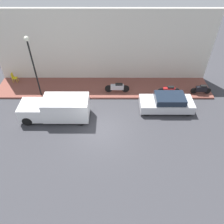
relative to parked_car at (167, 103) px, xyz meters
The scene contains 10 objects.
ground_plane 5.76m from the parked_car, 114.38° to the left, with size 60.00×60.00×0.00m, color #38383D.
sidewalk 6.00m from the parked_car, 60.90° to the left, with size 3.16×19.30×0.16m.
building_facade 7.44m from the parked_car, 48.39° to the left, with size 0.30×19.30×6.50m.
parked_car is the anchor object (origin of this frame).
delivery_van 8.72m from the parked_car, 96.88° to the left, with size 1.88×5.20×1.82m.
scooter_silver 4.51m from the parked_car, 61.20° to the left, with size 0.30×2.16×0.86m.
motorcycle_red 1.95m from the parked_car, 15.89° to the right, with size 0.30×1.91×0.78m.
motorcycle_black 3.88m from the parked_car, 60.03° to the right, with size 0.30×1.76×0.85m.
streetlamp 11.20m from the parked_car, 80.81° to the left, with size 0.38×0.38×5.25m.
cafe_chair 14.12m from the parked_car, 74.50° to the left, with size 0.40×0.40×0.94m.
Camera 1 is at (-11.28, -0.83, 11.64)m, focal length 35.00 mm.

